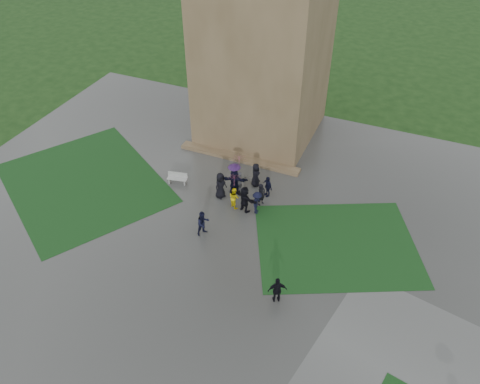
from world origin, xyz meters
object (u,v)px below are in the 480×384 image
at_px(bench, 177,178).
at_px(pedestrian_mid, 203,223).
at_px(tower, 265,13).
at_px(pedestrian_near, 277,290).

xyz_separation_m(bench, pedestrian_mid, (3.77, -3.66, 0.42)).
bearing_deg(tower, pedestrian_near, -66.21).
xyz_separation_m(tower, pedestrian_near, (6.66, -15.11, -8.16)).
relative_size(bench, pedestrian_mid, 0.85).
relative_size(pedestrian_mid, pedestrian_near, 0.99).
xyz_separation_m(bench, pedestrian_near, (9.38, -6.59, 0.42)).
relative_size(tower, pedestrian_mid, 11.01).
distance_m(pedestrian_mid, pedestrian_near, 6.33).
height_order(tower, pedestrian_mid, tower).
relative_size(tower, bench, 12.95).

